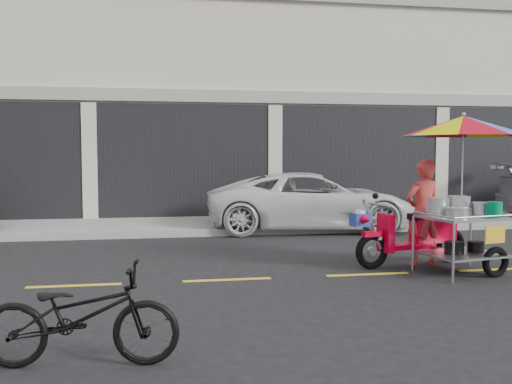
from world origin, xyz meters
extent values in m
plane|color=black|center=(0.00, 0.00, 0.00)|extent=(90.00, 90.00, 0.00)
cube|color=gray|center=(0.00, 5.50, 0.07)|extent=(45.00, 3.00, 0.15)
cube|color=beige|center=(0.00, 10.50, 4.00)|extent=(36.00, 8.00, 8.00)
cube|color=black|center=(0.00, 6.47, 1.45)|extent=(35.28, 0.06, 2.90)
cube|color=gray|center=(0.00, 6.45, 3.10)|extent=(36.00, 0.12, 0.30)
cube|color=gold|center=(0.00, 0.00, 0.00)|extent=(42.00, 0.10, 0.01)
imported|color=silver|center=(0.44, 4.61, 0.64)|extent=(4.81, 2.58, 1.28)
imported|color=black|center=(-3.54, -2.89, 0.42)|extent=(1.63, 0.71, 0.83)
torus|color=black|center=(0.20, 0.36, 0.27)|extent=(0.55, 0.21, 0.54)
torus|color=black|center=(1.60, 0.65, 0.27)|extent=(0.55, 0.21, 0.54)
cylinder|color=#9EA0A5|center=(0.20, 0.36, 0.27)|extent=(0.14, 0.08, 0.13)
cylinder|color=#9EA0A5|center=(1.60, 0.65, 0.27)|extent=(0.14, 0.08, 0.13)
cube|color=red|center=(0.20, 0.36, 0.53)|extent=(0.32, 0.17, 0.08)
cylinder|color=#9EA0A5|center=(0.20, 0.36, 0.67)|extent=(0.35, 0.12, 0.77)
cube|color=red|center=(0.43, 0.41, 0.53)|extent=(0.18, 0.34, 0.57)
cube|color=red|center=(0.86, 0.49, 0.31)|extent=(0.80, 0.42, 0.08)
cube|color=red|center=(1.28, 0.58, 0.53)|extent=(0.75, 0.39, 0.38)
cube|color=black|center=(1.18, 0.56, 0.75)|extent=(0.65, 0.35, 0.10)
cylinder|color=#9EA0A5|center=(0.31, 0.38, 0.96)|extent=(0.14, 0.52, 0.03)
sphere|color=black|center=(0.33, 0.58, 1.07)|extent=(0.10, 0.10, 0.10)
cylinder|color=white|center=(0.31, 0.38, 0.46)|extent=(0.14, 0.14, 0.05)
cube|color=navy|center=(-0.01, 0.32, 0.75)|extent=(0.29, 0.26, 0.19)
cylinder|color=white|center=(-0.01, 0.32, 0.86)|extent=(0.18, 0.18, 0.05)
cone|color=red|center=(0.03, 0.16, 0.76)|extent=(0.21, 0.24, 0.17)
torus|color=black|center=(1.68, -0.46, 0.21)|extent=(0.45, 0.18, 0.44)
cylinder|color=#9EA0A5|center=(0.91, -0.72, 0.41)|extent=(0.04, 0.04, 0.81)
cylinder|color=#9EA0A5|center=(0.74, 0.13, 0.41)|extent=(0.04, 0.04, 0.81)
cylinder|color=#9EA0A5|center=(1.77, 0.34, 0.41)|extent=(0.04, 0.04, 0.81)
cube|color=#9EA0A5|center=(1.34, -0.19, 0.29)|extent=(1.20, 1.05, 0.03)
cube|color=#9EA0A5|center=(1.34, -0.19, 0.81)|extent=(1.20, 1.05, 0.04)
cylinder|color=#9EA0A5|center=(1.42, -0.61, 0.87)|extent=(1.03, 0.23, 0.02)
cylinder|color=#9EA0A5|center=(1.25, 0.23, 0.87)|extent=(1.03, 0.23, 0.02)
cylinder|color=#9EA0A5|center=(0.82, -0.29, 0.87)|extent=(0.19, 0.85, 0.02)
cylinder|color=#9EA0A5|center=(1.85, -0.08, 0.87)|extent=(0.19, 0.85, 0.02)
cylinder|color=#9EA0A5|center=(1.25, 0.23, 0.29)|extent=(0.18, 0.71, 0.04)
cylinder|color=#9EA0A5|center=(1.25, 0.23, 0.76)|extent=(0.18, 0.71, 0.04)
cube|color=gold|center=(1.57, -0.61, 0.62)|extent=(0.33, 0.09, 0.24)
cylinder|color=#B7B7BC|center=(1.02, -0.06, 0.95)|extent=(0.36, 0.36, 0.24)
cylinder|color=#B7B7BC|center=(1.39, 0.04, 0.95)|extent=(0.39, 0.39, 0.25)
cylinder|color=#B7B7BC|center=(1.68, -0.07, 0.91)|extent=(0.31, 0.31, 0.16)
cylinder|color=#B7B7BC|center=(1.14, -0.41, 0.89)|extent=(0.34, 0.34, 0.12)
cylinder|color=#016C43|center=(1.71, -0.36, 0.94)|extent=(0.25, 0.25, 0.21)
cylinder|color=black|center=(1.20, -0.22, 0.39)|extent=(0.32, 0.32, 0.17)
cylinder|color=black|center=(1.57, -0.14, 0.38)|extent=(0.27, 0.27, 0.15)
cylinder|color=#9EA0A5|center=(1.36, -0.09, 1.53)|extent=(0.03, 0.03, 1.43)
sphere|color=#9EA0A5|center=(1.36, -0.09, 2.26)|extent=(0.06, 0.06, 0.06)
imported|color=#BD3532|center=(1.09, 0.54, 0.81)|extent=(0.66, 0.50, 1.62)
camera|label=1|loc=(-2.92, -7.57, 1.73)|focal=40.00mm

